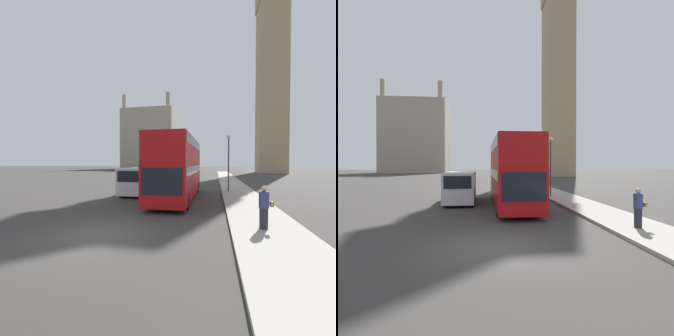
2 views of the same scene
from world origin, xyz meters
TOP-DOWN VIEW (x-y plane):
  - ground_plane at (0.00, 0.00)m, footprint 300.00×300.00m
  - sidewalk_strip at (6.49, 0.00)m, footprint 2.98×120.00m
  - clock_tower at (18.88, 56.12)m, footprint 7.48×7.65m
  - building_block_distant at (-24.50, 89.39)m, footprint 22.67×13.39m
  - red_double_decker_bus at (1.63, 9.29)m, footprint 2.58×11.18m
  - white_van at (-2.04, 11.00)m, footprint 2.16×5.75m
  - pedestrian at (6.30, 1.70)m, footprint 0.54×0.38m
  - street_lamp at (5.61, 13.61)m, footprint 0.36×0.36m

SIDE VIEW (x-z plane):
  - ground_plane at x=0.00m, z-range 0.00..0.00m
  - sidewalk_strip at x=6.49m, z-range 0.00..0.15m
  - pedestrian at x=6.30m, z-range 0.15..1.87m
  - white_van at x=-2.04m, z-range 0.09..2.41m
  - red_double_decker_bus at x=1.63m, z-range 0.25..4.80m
  - street_lamp at x=5.61m, z-range 1.01..6.21m
  - building_block_distant at x=-24.50m, z-range -2.82..29.13m
  - clock_tower at x=18.88m, z-range 0.82..62.57m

